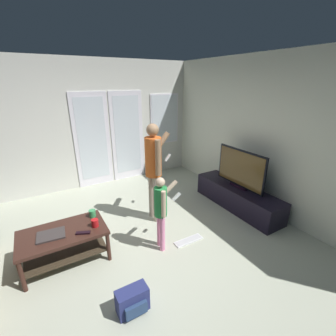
# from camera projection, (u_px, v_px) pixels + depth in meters

# --- Properties ---
(ground_plane) EXTENTS (5.28, 5.29, 0.02)m
(ground_plane) POSITION_uv_depth(u_px,v_px,m) (127.00, 258.00, 3.08)
(ground_plane) COLOR #B4B9A3
(wall_back_with_doors) EXTENTS (5.28, 0.09, 2.66)m
(wall_back_with_doors) POSITION_uv_depth(u_px,v_px,m) (82.00, 128.00, 4.78)
(wall_back_with_doors) COLOR silver
(wall_back_with_doors) RESTS_ON ground_plane
(wall_right_plain) EXTENTS (0.06, 5.29, 2.63)m
(wall_right_plain) POSITION_uv_depth(u_px,v_px,m) (271.00, 137.00, 3.85)
(wall_right_plain) COLOR silver
(wall_right_plain) RESTS_ON ground_plane
(coffee_table) EXTENTS (1.03, 0.60, 0.44)m
(coffee_table) POSITION_uv_depth(u_px,v_px,m) (64.00, 240.00, 2.92)
(coffee_table) COLOR #3A1F18
(coffee_table) RESTS_ON ground_plane
(tv_stand) EXTENTS (0.48, 1.73, 0.40)m
(tv_stand) POSITION_uv_depth(u_px,v_px,m) (237.00, 197.00, 4.25)
(tv_stand) COLOR black
(tv_stand) RESTS_ON ground_plane
(flat_screen_tv) EXTENTS (0.08, 1.03, 0.69)m
(flat_screen_tv) POSITION_uv_depth(u_px,v_px,m) (241.00, 169.00, 4.06)
(flat_screen_tv) COLOR black
(flat_screen_tv) RESTS_ON tv_stand
(person_adult) EXTENTS (0.54, 0.43, 1.61)m
(person_adult) POSITION_uv_depth(u_px,v_px,m) (154.00, 165.00, 3.64)
(person_adult) COLOR tan
(person_adult) RESTS_ON ground_plane
(person_child) EXTENTS (0.44, 0.29, 1.06)m
(person_child) POSITION_uv_depth(u_px,v_px,m) (161.00, 207.00, 3.06)
(person_child) COLOR pink
(person_child) RESTS_ON ground_plane
(backpack) EXTENTS (0.32, 0.20, 0.27)m
(backpack) POSITION_uv_depth(u_px,v_px,m) (133.00, 301.00, 2.33)
(backpack) COLOR navy
(backpack) RESTS_ON ground_plane
(loose_keyboard) EXTENTS (0.44, 0.13, 0.02)m
(loose_keyboard) POSITION_uv_depth(u_px,v_px,m) (189.00, 240.00, 3.39)
(loose_keyboard) COLOR white
(loose_keyboard) RESTS_ON ground_plane
(laptop_closed) EXTENTS (0.34, 0.27, 0.02)m
(laptop_closed) POSITION_uv_depth(u_px,v_px,m) (51.00, 235.00, 2.80)
(laptop_closed) COLOR #372F2E
(laptop_closed) RESTS_ON coffee_table
(cup_near_edge) EXTENTS (0.09, 0.09, 0.10)m
(cup_near_edge) POSITION_uv_depth(u_px,v_px,m) (92.00, 213.00, 3.18)
(cup_near_edge) COLOR #379354
(cup_near_edge) RESTS_ON coffee_table
(cup_by_laptop) EXTENTS (0.09, 0.09, 0.10)m
(cup_by_laptop) POSITION_uv_depth(u_px,v_px,m) (95.00, 223.00, 2.97)
(cup_by_laptop) COLOR red
(cup_by_laptop) RESTS_ON coffee_table
(tv_remote_black) EXTENTS (0.18, 0.12, 0.02)m
(tv_remote_black) POSITION_uv_depth(u_px,v_px,m) (83.00, 233.00, 2.84)
(tv_remote_black) COLOR black
(tv_remote_black) RESTS_ON coffee_table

